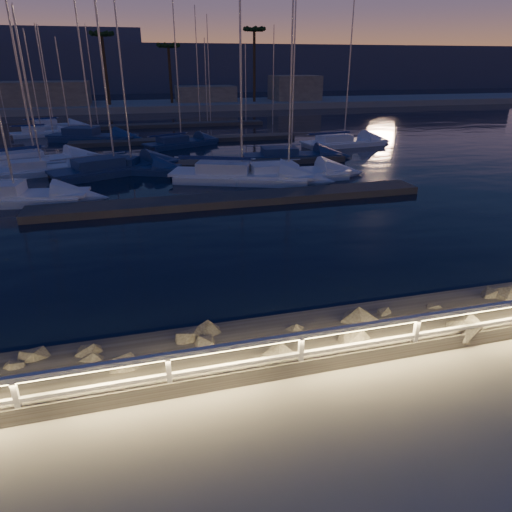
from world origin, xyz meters
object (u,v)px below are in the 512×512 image
at_px(sailboat_g, 112,168).
at_px(sailboat_k, 180,142).
at_px(sailboat_b, 12,196).
at_px(sailboat_n, 90,136).
at_px(sailboat_a, 39,169).
at_px(sailboat_l, 342,142).
at_px(guard_rail, 378,332).
at_px(sailboat_h, 289,155).
at_px(sailboat_m, 52,126).
at_px(sailboat_i, 40,133).
at_px(sailboat_c, 238,174).
at_px(sailboat_f, 129,167).
at_px(sailboat_d, 285,173).
at_px(sailboat_j, 33,161).

height_order(sailboat_g, sailboat_k, sailboat_g).
bearing_deg(sailboat_b, sailboat_n, 90.01).
bearing_deg(sailboat_a, sailboat_l, 0.74).
relative_size(guard_rail, sailboat_n, 2.96).
height_order(sailboat_h, sailboat_m, sailboat_h).
bearing_deg(sailboat_b, sailboat_g, 57.05).
bearing_deg(sailboat_m, sailboat_b, -101.55).
bearing_deg(sailboat_i, sailboat_a, -94.03).
xyz_separation_m(sailboat_c, sailboat_n, (-10.47, 20.17, 0.00)).
bearing_deg(sailboat_i, sailboat_b, -96.97).
bearing_deg(sailboat_c, sailboat_a, 179.06).
height_order(sailboat_b, sailboat_i, sailboat_b).
bearing_deg(sailboat_f, sailboat_d, -1.87).
bearing_deg(sailboat_c, sailboat_f, 167.98).
xyz_separation_m(sailboat_f, sailboat_k, (4.65, 9.90, -0.01)).
xyz_separation_m(sailboat_l, sailboat_n, (-22.94, 9.30, 0.06)).
height_order(sailboat_a, sailboat_c, sailboat_c).
height_order(sailboat_d, sailboat_f, sailboat_d).
bearing_deg(sailboat_h, sailboat_g, -167.79).
bearing_deg(sailboat_a, sailboat_j, 96.49).
bearing_deg(sailboat_d, sailboat_j, 155.20).
bearing_deg(sailboat_l, sailboat_f, -168.79).
xyz_separation_m(sailboat_d, sailboat_f, (-10.09, 4.86, -0.01)).
distance_m(sailboat_a, sailboat_d, 17.14).
height_order(guard_rail, sailboat_c, sailboat_c).
xyz_separation_m(sailboat_c, sailboat_g, (-8.11, 4.39, -0.02)).
height_order(sailboat_c, sailboat_j, sailboat_c).
bearing_deg(sailboat_n, sailboat_l, -0.36).
bearing_deg(sailboat_l, sailboat_i, 147.23).
bearing_deg(sailboat_n, guard_rail, -55.79).
bearing_deg(sailboat_d, sailboat_m, 122.54).
distance_m(sailboat_j, sailboat_m, 22.39).
distance_m(sailboat_a, sailboat_m, 25.15).
relative_size(sailboat_d, sailboat_n, 0.95).
height_order(sailboat_a, sailboat_d, sailboat_d).
bearing_deg(sailboat_n, sailboat_m, 137.05).
height_order(guard_rail, sailboat_f, sailboat_f).
bearing_deg(sailboat_f, sailboat_i, 137.75).
xyz_separation_m(sailboat_i, sailboat_n, (5.37, -4.62, 0.08)).
bearing_deg(sailboat_n, sailboat_k, -12.65).
bearing_deg(sailboat_b, sailboat_f, 52.31).
distance_m(guard_rail, sailboat_d, 21.15).
bearing_deg(sailboat_l, sailboat_a, -174.63).
bearing_deg(sailboat_d, sailboat_n, 125.24).
xyz_separation_m(sailboat_j, sailboat_m, (-1.52, 22.34, -0.05)).
bearing_deg(sailboat_a, sailboat_g, -23.82).
bearing_deg(sailboat_d, sailboat_b, -173.29).
xyz_separation_m(sailboat_f, sailboat_g, (-1.20, -0.26, 0.05)).
height_order(guard_rail, sailboat_g, sailboat_g).
distance_m(sailboat_i, sailboat_m, 5.75).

